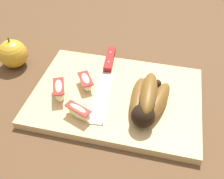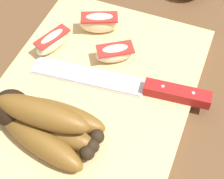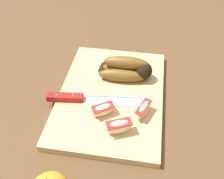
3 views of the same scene
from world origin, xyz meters
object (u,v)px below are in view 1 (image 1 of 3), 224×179
object	(u,v)px
apple_wedge_middle	(59,90)
whole_apple	(13,54)
chefs_knife	(107,71)
apple_wedge_near	(78,112)
banana_bunch	(148,100)
apple_wedge_far	(86,81)

from	to	relation	value
apple_wedge_middle	whole_apple	world-z (taller)	whole_apple
chefs_knife	apple_wedge_near	distance (m)	0.17
banana_bunch	apple_wedge_middle	xyz separation A→B (m)	(-0.21, -0.01, -0.01)
chefs_knife	apple_wedge_near	size ratio (longest dim) A/B	4.05
apple_wedge_near	apple_wedge_far	distance (m)	0.10
banana_bunch	whole_apple	world-z (taller)	whole_apple
chefs_knife	apple_wedge_near	bearing A→B (deg)	-98.52
apple_wedge_near	chefs_knife	bearing A→B (deg)	81.48
banana_bunch	apple_wedge_far	size ratio (longest dim) A/B	2.41
whole_apple	apple_wedge_middle	bearing A→B (deg)	-30.90
chefs_knife	apple_wedge_middle	world-z (taller)	apple_wedge_middle
whole_apple	apple_wedge_far	bearing A→B (deg)	-14.64
apple_wedge_far	whole_apple	size ratio (longest dim) A/B	0.72
banana_bunch	whole_apple	bearing A→B (deg)	165.62
chefs_knife	whole_apple	bearing A→B (deg)	-179.34
chefs_knife	whole_apple	world-z (taller)	whole_apple
chefs_knife	apple_wedge_middle	xyz separation A→B (m)	(-0.09, -0.11, 0.01)
apple_wedge_far	whole_apple	distance (m)	0.24
apple_wedge_middle	apple_wedge_far	bearing A→B (deg)	43.22
apple_wedge_middle	whole_apple	bearing A→B (deg)	149.10
banana_bunch	apple_wedge_near	bearing A→B (deg)	-156.93
banana_bunch	apple_wedge_middle	world-z (taller)	banana_bunch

